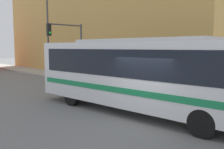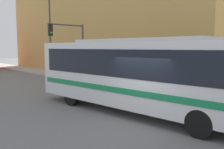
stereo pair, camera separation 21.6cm
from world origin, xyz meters
name	(u,v)px [view 2 (the right image)]	position (x,y,z in m)	size (l,w,h in m)	color
ground_plane	(146,122)	(0.00, 0.00, 0.00)	(120.00, 120.00, 0.00)	slate
sidewalk	(43,72)	(6.02, 20.00, 0.08)	(3.05, 70.00, 0.15)	#A8A399
building_facade	(97,16)	(10.55, 15.86, 6.31)	(6.00, 29.73, 12.62)	tan
city_bus	(142,71)	(0.88, 0.95, 1.86)	(3.30, 11.42, 3.23)	silver
fire_hydrant	(152,84)	(5.10, 3.72, 0.55)	(0.24, 0.32, 0.80)	gold
traffic_light_pole	(71,41)	(4.05, 11.25, 3.37)	(3.28, 0.35, 4.63)	#47474C
street_lamp	(46,28)	(4.97, 16.92, 4.72)	(2.94, 0.28, 7.68)	#47474C
pedestrian_near_corner	(60,66)	(5.71, 15.69, 0.98)	(0.34, 0.34, 1.64)	#23283D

